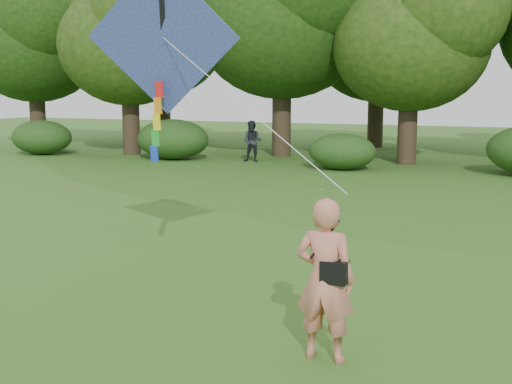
% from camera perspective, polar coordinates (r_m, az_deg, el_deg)
% --- Properties ---
extents(ground, '(100.00, 100.00, 0.00)m').
position_cam_1_polar(ground, '(8.30, 2.98, -12.90)').
color(ground, '#265114').
rests_on(ground, ground).
extents(man_kite_flyer, '(0.70, 0.47, 1.91)m').
position_cam_1_polar(man_kite_flyer, '(7.44, 6.16, -7.77)').
color(man_kite_flyer, '#CE7661').
rests_on(man_kite_flyer, ground).
extents(bystander_left, '(0.94, 0.78, 1.78)m').
position_cam_1_polar(bystander_left, '(27.83, -0.31, 4.53)').
color(bystander_left, '#20242B').
rests_on(bystander_left, ground).
extents(crossbody_bag, '(0.43, 0.20, 0.73)m').
position_cam_1_polar(crossbody_bag, '(7.34, 6.98, -6.98)').
color(crossbody_bag, black).
rests_on(crossbody_bag, ground).
extents(flying_kite, '(4.79, 2.56, 3.18)m').
position_cam_1_polar(flying_kite, '(10.42, -8.28, 13.20)').
color(flying_kite, '#243B9E').
rests_on(flying_kite, ground).
extents(tree_line, '(54.70, 15.30, 9.48)m').
position_cam_1_polar(tree_line, '(30.24, 21.61, 13.21)').
color(tree_line, '#3A2D1E').
rests_on(tree_line, ground).
extents(shrub_band, '(39.15, 3.22, 1.88)m').
position_cam_1_polar(shrub_band, '(25.17, 15.21, 3.65)').
color(shrub_band, '#264919').
rests_on(shrub_band, ground).
extents(fallen_leaves, '(9.97, 15.98, 0.01)m').
position_cam_1_polar(fallen_leaves, '(13.69, 13.73, -4.26)').
color(fallen_leaves, olive).
rests_on(fallen_leaves, ground).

